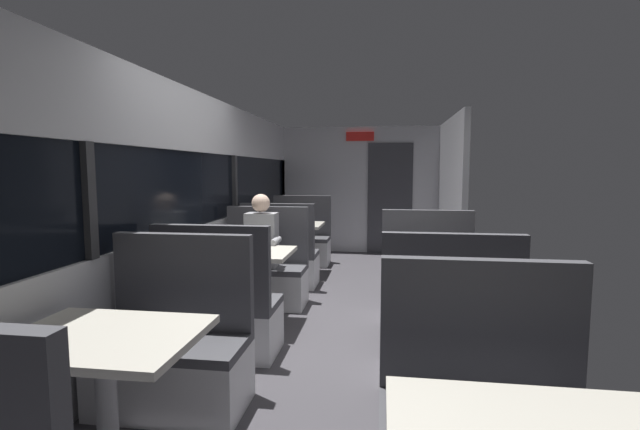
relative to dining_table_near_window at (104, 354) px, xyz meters
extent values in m
cube|color=#423F44|center=(0.89, 2.09, -0.65)|extent=(3.30, 9.20, 0.02)
cube|color=#B2B2B7|center=(-0.56, 2.09, -0.16)|extent=(0.08, 8.40, 0.95)
cube|color=#B2B2B7|center=(-0.56, 2.09, 1.36)|extent=(0.08, 8.40, 0.60)
cube|color=black|center=(-0.57, 2.09, 0.69)|extent=(0.03, 8.40, 0.75)
cube|color=#2D2D30|center=(-0.54, 0.69, 0.69)|extent=(0.06, 0.08, 0.75)
cube|color=#2D2D30|center=(-0.54, 3.49, 0.69)|extent=(0.06, 0.08, 0.75)
cube|color=#2D2D30|center=(-0.54, 6.29, 0.69)|extent=(0.06, 0.08, 0.75)
cube|color=#B2B2B7|center=(0.89, 6.29, 0.51)|extent=(2.90, 0.08, 2.30)
cube|color=#333338|center=(1.44, 6.24, 0.36)|extent=(0.80, 0.04, 2.00)
cube|color=red|center=(0.89, 6.23, 1.48)|extent=(0.50, 0.03, 0.16)
cube|color=#B2B2B7|center=(2.34, 5.09, 0.51)|extent=(0.08, 2.40, 2.30)
cylinder|color=#9E9EA3|center=(0.00, 0.00, -0.29)|extent=(0.10, 0.10, 0.70)
cube|color=beige|center=(0.00, 0.00, 0.08)|extent=(0.90, 0.70, 0.04)
cube|color=silver|center=(0.00, 0.66, -0.44)|extent=(0.95, 0.50, 0.39)
cube|color=#47474C|center=(0.00, 0.66, -0.22)|extent=(0.95, 0.50, 0.06)
cube|color=#47474C|center=(0.00, 0.87, 0.14)|extent=(0.95, 0.08, 0.65)
cylinder|color=#9E9EA3|center=(0.00, 2.21, -0.29)|extent=(0.10, 0.10, 0.70)
cube|color=beige|center=(0.00, 2.21, 0.08)|extent=(0.90, 0.70, 0.04)
cube|color=silver|center=(0.00, 1.55, -0.44)|extent=(0.95, 0.50, 0.39)
cube|color=#47474C|center=(0.00, 1.55, -0.22)|extent=(0.95, 0.50, 0.06)
cube|color=#47474C|center=(0.00, 1.34, 0.14)|extent=(0.95, 0.08, 0.65)
cube|color=silver|center=(0.00, 2.87, -0.44)|extent=(0.95, 0.50, 0.39)
cube|color=#47474C|center=(0.00, 2.87, -0.22)|extent=(0.95, 0.50, 0.06)
cube|color=#47474C|center=(0.00, 3.08, 0.14)|extent=(0.95, 0.08, 0.65)
cylinder|color=#9E9EA3|center=(0.00, 4.42, -0.29)|extent=(0.10, 0.10, 0.70)
cube|color=beige|center=(0.00, 4.42, 0.08)|extent=(0.90, 0.70, 0.04)
cube|color=silver|center=(0.00, 3.76, -0.44)|extent=(0.95, 0.50, 0.39)
cube|color=#47474C|center=(0.00, 3.76, -0.22)|extent=(0.95, 0.50, 0.06)
cube|color=#47474C|center=(0.00, 3.55, 0.14)|extent=(0.95, 0.08, 0.65)
cube|color=silver|center=(0.00, 5.08, -0.44)|extent=(0.95, 0.50, 0.39)
cube|color=#47474C|center=(0.00, 5.08, -0.22)|extent=(0.95, 0.50, 0.06)
cube|color=#47474C|center=(0.00, 5.29, 0.14)|extent=(0.95, 0.08, 0.65)
cube|color=#47474C|center=(1.79, 0.06, -0.22)|extent=(0.95, 0.50, 0.06)
cube|color=#47474C|center=(1.79, 0.27, 0.14)|extent=(0.95, 0.08, 0.65)
cylinder|color=#9E9EA3|center=(1.79, 2.01, -0.29)|extent=(0.10, 0.10, 0.70)
cube|color=beige|center=(1.79, 2.01, 0.08)|extent=(0.90, 0.70, 0.04)
cube|color=silver|center=(1.79, 1.35, -0.44)|extent=(0.95, 0.50, 0.39)
cube|color=#47474C|center=(1.79, 1.35, -0.22)|extent=(0.95, 0.50, 0.06)
cube|color=#47474C|center=(1.79, 1.14, 0.14)|extent=(0.95, 0.08, 0.65)
cube|color=silver|center=(1.79, 2.67, -0.44)|extent=(0.95, 0.50, 0.39)
cube|color=#47474C|center=(1.79, 2.67, -0.22)|extent=(0.95, 0.50, 0.06)
cube|color=#47474C|center=(1.79, 2.88, 0.14)|extent=(0.95, 0.08, 0.65)
cube|color=#26262D|center=(0.00, 2.87, -0.41)|extent=(0.30, 0.36, 0.45)
cube|color=#99999E|center=(0.00, 2.82, 0.11)|extent=(0.34, 0.22, 0.60)
sphere|color=beige|center=(0.00, 2.80, 0.52)|extent=(0.20, 0.20, 0.20)
cylinder|color=#99999E|center=(-0.20, 2.64, 0.13)|extent=(0.07, 0.28, 0.07)
cylinder|color=#99999E|center=(0.20, 2.64, 0.13)|extent=(0.07, 0.28, 0.07)
cylinder|color=#B23333|center=(0.03, 4.25, 0.15)|extent=(0.07, 0.07, 0.09)
camera|label=1|loc=(1.32, -1.89, 0.88)|focal=24.92mm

